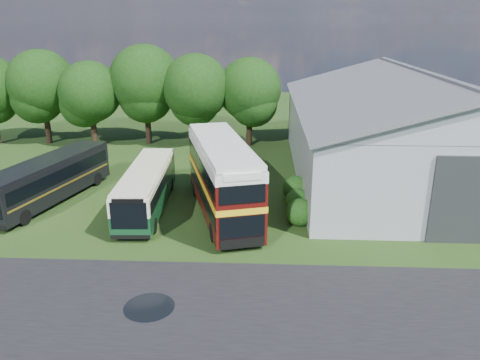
# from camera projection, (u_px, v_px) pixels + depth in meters

# --- Properties ---
(ground) EXTENTS (120.00, 120.00, 0.00)m
(ground) POSITION_uv_depth(u_px,v_px,m) (194.00, 273.00, 22.88)
(ground) COLOR #1E3912
(ground) RESTS_ON ground
(asphalt_road) EXTENTS (60.00, 8.00, 0.02)m
(asphalt_road) POSITION_uv_depth(u_px,v_px,m) (254.00, 310.00, 19.91)
(asphalt_road) COLOR black
(asphalt_road) RESTS_ON ground
(puddle) EXTENTS (2.20, 2.20, 0.01)m
(puddle) POSITION_uv_depth(u_px,v_px,m) (149.00, 307.00, 20.11)
(puddle) COLOR black
(puddle) RESTS_ON ground
(storage_shed) EXTENTS (18.80, 24.80, 8.15)m
(storage_shed) POSITION_uv_depth(u_px,v_px,m) (415.00, 123.00, 35.93)
(storage_shed) COLOR gray
(storage_shed) RESTS_ON ground
(tree_left_a) EXTENTS (6.46, 6.46, 9.12)m
(tree_left_a) POSITION_uv_depth(u_px,v_px,m) (42.00, 84.00, 44.91)
(tree_left_a) COLOR black
(tree_left_a) RESTS_ON ground
(tree_left_b) EXTENTS (5.78, 5.78, 8.16)m
(tree_left_b) POSITION_uv_depth(u_px,v_px,m) (90.00, 92.00, 43.94)
(tree_left_b) COLOR black
(tree_left_b) RESTS_ON ground
(tree_mid) EXTENTS (6.80, 6.80, 9.60)m
(tree_mid) POSITION_uv_depth(u_px,v_px,m) (145.00, 81.00, 44.63)
(tree_mid) COLOR black
(tree_mid) RESTS_ON ground
(tree_right_a) EXTENTS (6.26, 6.26, 8.83)m
(tree_right_a) POSITION_uv_depth(u_px,v_px,m) (196.00, 88.00, 43.63)
(tree_right_a) COLOR black
(tree_right_a) RESTS_ON ground
(tree_right_b) EXTENTS (5.98, 5.98, 8.45)m
(tree_right_b) POSITION_uv_depth(u_px,v_px,m) (250.00, 89.00, 44.24)
(tree_right_b) COLOR black
(tree_right_b) RESTS_ON ground
(shrub_front) EXTENTS (1.70, 1.70, 1.70)m
(shrub_front) POSITION_uv_depth(u_px,v_px,m) (300.00, 224.00, 28.29)
(shrub_front) COLOR #194714
(shrub_front) RESTS_ON ground
(shrub_mid) EXTENTS (1.60, 1.60, 1.60)m
(shrub_mid) POSITION_uv_depth(u_px,v_px,m) (297.00, 211.00, 30.17)
(shrub_mid) COLOR #194714
(shrub_mid) RESTS_ON ground
(shrub_back) EXTENTS (1.80, 1.80, 1.80)m
(shrub_back) POSITION_uv_depth(u_px,v_px,m) (295.00, 200.00, 32.06)
(shrub_back) COLOR #194714
(shrub_back) RESTS_ON ground
(bus_green_single) EXTENTS (2.77, 10.11, 2.76)m
(bus_green_single) POSITION_uv_depth(u_px,v_px,m) (147.00, 188.00, 30.05)
(bus_green_single) COLOR black
(bus_green_single) RESTS_ON ground
(bus_maroon_double) EXTENTS (5.64, 11.37, 4.74)m
(bus_maroon_double) POSITION_uv_depth(u_px,v_px,m) (222.00, 179.00, 29.04)
(bus_maroon_double) COLOR black
(bus_maroon_double) RESTS_ON ground
(bus_dark_single) EXTENTS (5.13, 10.92, 2.94)m
(bus_dark_single) POSITION_uv_depth(u_px,v_px,m) (49.00, 179.00, 31.36)
(bus_dark_single) COLOR black
(bus_dark_single) RESTS_ON ground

